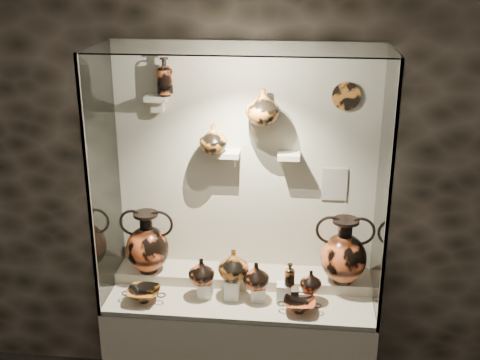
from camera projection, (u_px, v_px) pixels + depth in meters
name	position (u px, v px, depth m)	size (l,w,h in m)	color
wall_back	(246.00, 165.00, 3.91)	(5.00, 0.02, 3.20)	black
plinth	(240.00, 350.00, 4.02)	(1.70, 0.60, 0.80)	beige
front_tier	(240.00, 296.00, 3.88)	(1.68, 0.58, 0.03)	#BAAB90
rear_tier	(243.00, 278.00, 4.03)	(1.70, 0.25, 0.10)	#BAAB90
back_panel	(246.00, 166.00, 3.90)	(1.70, 0.03, 1.60)	beige
glass_front	(235.00, 201.00, 3.33)	(1.70, 0.01, 1.60)	white
glass_left	(104.00, 177.00, 3.69)	(0.01, 0.60, 1.60)	white
glass_right	(384.00, 188.00, 3.53)	(0.01, 0.60, 1.60)	white
glass_top	(241.00, 48.00, 3.34)	(1.70, 0.60, 0.01)	white
frame_post_left	(89.00, 194.00, 3.42)	(0.02, 0.02, 1.60)	gray
frame_post_right	(389.00, 207.00, 3.26)	(0.02, 0.02, 1.60)	gray
pedestal_a	(205.00, 289.00, 3.83)	(0.09, 0.09, 0.10)	white
pedestal_b	(232.00, 289.00, 3.81)	(0.09, 0.09, 0.13)	white
pedestal_c	(258.00, 293.00, 3.80)	(0.09, 0.09, 0.09)	white
pedestal_d	(284.00, 292.00, 3.78)	(0.09, 0.09, 0.12)	white
pedestal_e	(306.00, 296.00, 3.77)	(0.09, 0.09, 0.08)	white
bracket_ul	(157.00, 98.00, 3.73)	(0.14, 0.12, 0.04)	beige
bracket_ca	(229.00, 154.00, 3.81)	(0.14, 0.12, 0.04)	beige
bracket_cb	(261.00, 124.00, 3.72)	(0.10, 0.12, 0.04)	beige
bracket_cc	(289.00, 156.00, 3.77)	(0.14, 0.12, 0.04)	beige
amphora_left	(147.00, 242.00, 3.95)	(0.34, 0.34, 0.43)	#CE5527
amphora_right	(344.00, 251.00, 3.82)	(0.35, 0.35, 0.44)	#CE5527
jug_a	(201.00, 271.00, 3.78)	(0.16, 0.16, 0.17)	#CE5527
jug_b	(233.00, 265.00, 3.76)	(0.19, 0.19, 0.20)	#B1601F
jug_c	(256.00, 276.00, 3.74)	(0.17, 0.17, 0.17)	#CE5527
jug_e	(311.00, 281.00, 3.74)	(0.13, 0.13, 0.14)	#CE5527
lekythos_small	(290.00, 273.00, 3.71)	(0.08, 0.08, 0.17)	#B1601F
kylix_left	(144.00, 294.00, 3.78)	(0.27, 0.23, 0.11)	#B1601F
kylix_right	(299.00, 305.00, 3.66)	(0.25, 0.22, 0.10)	#CE5527
lekythos_tall	(165.00, 74.00, 3.66)	(0.11, 0.11, 0.27)	#CE5527
ovoid_vase_a	(213.00, 139.00, 3.75)	(0.17, 0.17, 0.18)	#B1601F
ovoid_vase_b	(263.00, 106.00, 3.63)	(0.21, 0.21, 0.22)	#B1601F
wall_plate	(346.00, 96.00, 3.65)	(0.17, 0.17, 0.02)	#B76724
info_placard	(334.00, 184.00, 3.86)	(0.16, 0.01, 0.22)	beige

